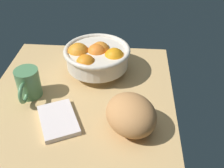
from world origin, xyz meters
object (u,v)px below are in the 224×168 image
at_px(napkin_folded, 58,120).
at_px(fruit_bowl, 96,57).
at_px(bread_loaf, 131,115).
at_px(mug, 28,84).

bearing_deg(napkin_folded, fruit_bowl, -17.88).
xyz_separation_m(bread_loaf, mug, (0.11, 0.33, -0.00)).
bearing_deg(fruit_bowl, mug, 126.22).
distance_m(fruit_bowl, napkin_folded, 0.27).
bearing_deg(mug, fruit_bowl, -53.78).
relative_size(napkin_folded, mug, 1.21).
bearing_deg(napkin_folded, bread_loaf, -91.88).
height_order(bread_loaf, mug, bread_loaf).
height_order(fruit_bowl, bread_loaf, fruit_bowl).
relative_size(fruit_bowl, bread_loaf, 1.51).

